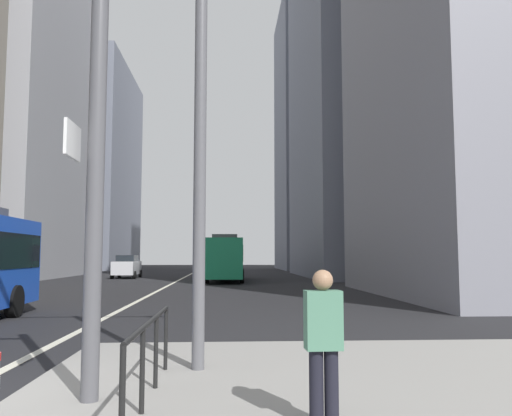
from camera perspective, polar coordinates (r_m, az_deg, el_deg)
name	(u,v)px	position (r m, az deg, el deg)	size (l,w,h in m)	color
ground_plane	(153,293)	(27.34, -11.17, -9.13)	(160.00, 160.00, 0.00)	black
lane_centre_line	(173,283)	(37.25, -9.01, -8.08)	(0.20, 80.00, 0.01)	beige
office_tower_left_mid	(20,12)	(57.53, -24.30, 18.90)	(10.97, 22.97, 49.94)	#9E9EA3
office_tower_left_far	(93,168)	(80.59, -17.33, 4.15)	(10.35, 23.07, 29.35)	slate
office_tower_right_mid	(367,31)	(53.94, 11.96, 18.33)	(12.61, 20.61, 46.70)	slate
office_tower_right_far	(321,138)	(75.22, 7.15, 7.57)	(11.93, 16.52, 36.97)	slate
city_bus_red_receding	(226,257)	(39.95, -3.32, -5.31)	(2.85, 11.40, 3.40)	#198456
car_oncoming_mid	(127,266)	(46.01, -13.90, -6.20)	(2.06, 4.40, 1.94)	silver
car_receding_near	(227,263)	(63.17, -3.19, -6.03)	(2.12, 4.33, 1.94)	#232838
street_lamp_post	(201,52)	(9.07, -6.03, 16.55)	(5.50, 0.32, 8.00)	#56565B
pedestrian_railing	(150,342)	(6.86, -11.49, -14.14)	(0.06, 3.48, 0.98)	black
pedestrian_waiting	(323,340)	(5.70, 7.36, -14.04)	(0.39, 0.25, 1.63)	black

